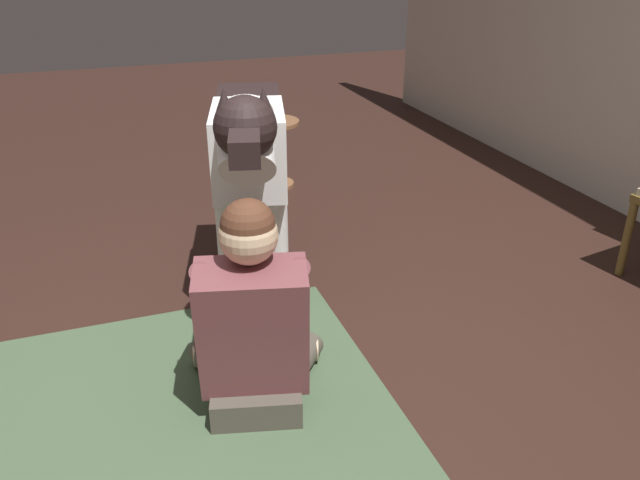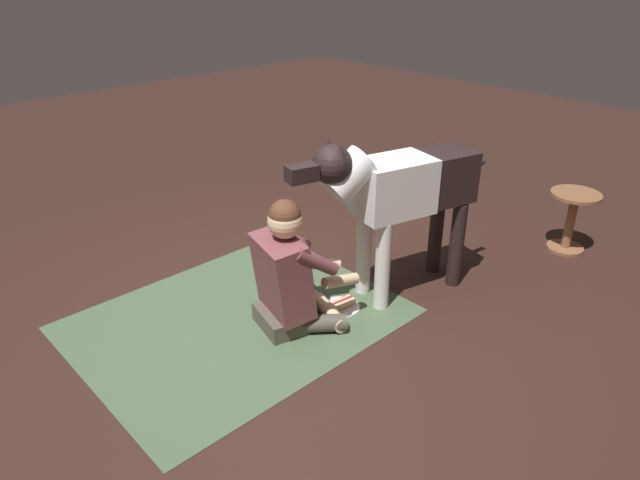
% 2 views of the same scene
% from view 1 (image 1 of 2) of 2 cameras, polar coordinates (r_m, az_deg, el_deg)
% --- Properties ---
extents(ground_plane, '(14.81, 14.81, 0.00)m').
position_cam_1_polar(ground_plane, '(2.62, -9.31, -14.47)').
color(ground_plane, '#331E18').
extents(area_rug, '(1.96, 1.57, 0.01)m').
position_cam_1_polar(area_rug, '(2.45, -10.76, -18.00)').
color(area_rug, '#455B3F').
rests_on(area_rug, ground).
extents(person_sitting_on_floor, '(0.68, 0.58, 0.86)m').
position_cam_1_polar(person_sitting_on_floor, '(2.44, -5.94, -7.31)').
color(person_sitting_on_floor, '#4F493E').
rests_on(person_sitting_on_floor, ground).
extents(large_dog, '(1.48, 0.53, 1.17)m').
position_cam_1_polar(large_dog, '(2.99, -6.28, 7.66)').
color(large_dog, white).
rests_on(large_dog, ground).
extents(hot_dog_on_plate, '(0.26, 0.26, 0.06)m').
position_cam_1_polar(hot_dog_on_plate, '(2.93, -5.64, -8.81)').
color(hot_dog_on_plate, white).
rests_on(hot_dog_on_plate, ground).
extents(round_side_table, '(0.38, 0.38, 0.48)m').
position_cam_1_polar(round_side_table, '(4.64, -4.16, 8.16)').
color(round_side_table, brown).
rests_on(round_side_table, ground).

